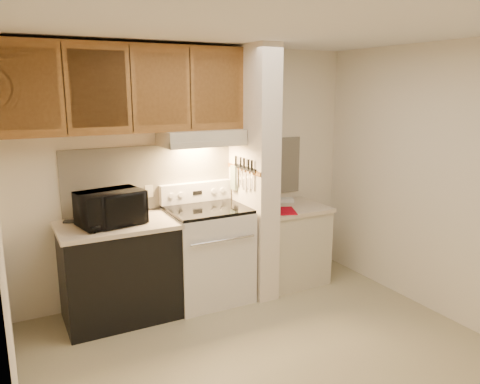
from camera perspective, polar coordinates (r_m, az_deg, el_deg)
floor at (r=4.00m, az=3.29°, el=-19.03°), size 3.60×3.60×0.00m
ceiling at (r=3.43m, az=3.84°, el=19.36°), size 3.60×3.60×0.00m
wall_back at (r=4.82m, az=-5.72°, el=2.46°), size 3.60×2.50×0.02m
wall_left at (r=3.03m, az=-27.17°, el=-5.05°), size 0.02×3.00×2.50m
wall_right at (r=4.68m, az=22.76°, el=1.22°), size 0.02×3.00×2.50m
backsplash at (r=4.82m, az=-5.67°, el=2.26°), size 2.60×0.02×0.63m
range_body at (r=4.72m, az=-3.92°, el=-7.67°), size 0.76×0.65×0.92m
oven_window at (r=4.44m, az=-2.26°, el=-8.46°), size 0.50×0.01×0.30m
oven_handle at (r=4.33m, az=-2.06°, el=-5.91°), size 0.65×0.02×0.02m
cooktop at (r=4.58m, az=-4.01°, el=-2.09°), size 0.74×0.64×0.03m
range_backguard at (r=4.81m, az=-5.40°, el=0.00°), size 0.76×0.08×0.20m
range_display at (r=4.77m, az=-5.21°, el=-0.10°), size 0.10×0.01×0.04m
range_knob_left_outer at (r=4.67m, az=-8.37°, el=-0.45°), size 0.05×0.02×0.05m
range_knob_left_inner at (r=4.70m, az=-7.22°, el=-0.33°), size 0.05×0.02×0.05m
range_knob_right_inner at (r=4.84m, az=-3.23°, el=0.12°), size 0.05×0.02×0.05m
range_knob_right_outer at (r=4.88m, az=-2.16°, el=0.23°), size 0.05×0.02×0.05m
dishwasher_front at (r=4.49m, az=-14.45°, el=-9.53°), size 1.00×0.63×0.87m
left_countertop at (r=4.34m, az=-14.78°, el=-3.95°), size 1.04×0.67×0.04m
spoon_rest at (r=4.47m, az=-19.22°, el=-3.38°), size 0.25×0.16×0.02m
teal_jar at (r=4.26m, az=-18.03°, el=-3.48°), size 0.12×0.12×0.10m
outlet at (r=4.68m, az=-11.02°, el=0.08°), size 0.08×0.01×0.12m
microwave at (r=4.27m, az=-15.50°, el=-1.89°), size 0.61×0.47×0.30m
partition_pillar at (r=4.73m, az=1.62°, el=2.31°), size 0.22×0.70×2.50m
pillar_trim at (r=4.67m, az=0.38°, el=2.80°), size 0.01×0.70×0.04m
knife_strip at (r=4.62m, az=0.61°, el=2.94°), size 0.02×0.42×0.04m
knife_blade_a at (r=4.49m, az=1.44°, el=1.37°), size 0.01×0.03×0.16m
knife_handle_a at (r=4.46m, az=1.45°, el=3.26°), size 0.02×0.02×0.10m
knife_blade_b at (r=4.56m, az=0.96°, el=1.42°), size 0.01×0.04×0.18m
knife_handle_b at (r=4.52m, az=1.04°, el=3.38°), size 0.02×0.02×0.10m
knife_blade_c at (r=4.63m, az=0.47°, el=1.47°), size 0.01×0.04×0.20m
knife_handle_c at (r=4.60m, az=0.50°, el=3.54°), size 0.02×0.02×0.10m
knife_blade_d at (r=4.70m, az=0.03°, el=1.87°), size 0.01×0.04×0.16m
knife_handle_d at (r=4.66m, az=0.08°, el=3.66°), size 0.02×0.02×0.10m
knife_blade_e at (r=4.76m, az=-0.39°, el=1.90°), size 0.01×0.04×0.18m
knife_handle_e at (r=4.75m, az=-0.51°, el=3.84°), size 0.02×0.02×0.10m
oven_mitt at (r=4.83m, az=-0.74°, el=1.75°), size 0.03×0.10×0.25m
right_cab_base at (r=5.18m, az=6.03°, el=-6.50°), size 0.70×0.60×0.81m
right_countertop at (r=5.06m, az=6.14°, el=-1.95°), size 0.74×0.64×0.04m
red_folder at (r=4.83m, az=5.36°, el=-2.31°), size 0.33×0.37×0.01m
white_box at (r=5.23m, az=5.69°, el=-1.00°), size 0.18×0.15×0.04m
range_hood at (r=4.57m, az=-4.78°, el=6.66°), size 0.78×0.44×0.15m
hood_lip at (r=4.38m, az=-3.69°, el=5.83°), size 0.78×0.04×0.06m
upper_cabinets at (r=4.37m, az=-13.69°, el=12.13°), size 2.18×0.33×0.77m
cab_door_a at (r=4.08m, az=-24.51°, el=11.36°), size 0.46×0.01×0.63m
cab_gap_a at (r=4.11m, az=-20.65°, el=11.68°), size 0.01×0.01×0.73m
cab_door_b at (r=4.15m, az=-16.85°, el=11.94°), size 0.46×0.01×0.63m
cab_gap_b at (r=4.21m, az=-13.13°, el=12.15°), size 0.01×0.01×0.73m
cab_door_c at (r=4.29m, az=-9.54°, el=12.30°), size 0.46×0.01×0.63m
cab_gap_c at (r=4.38m, az=-6.07°, el=12.41°), size 0.01×0.01×0.73m
cab_door_d at (r=4.49m, az=-2.77°, el=12.47°), size 0.46×0.01×0.63m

